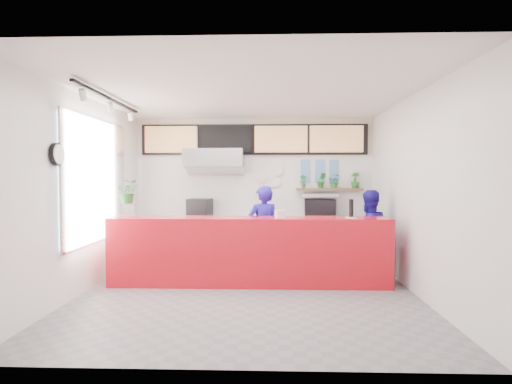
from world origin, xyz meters
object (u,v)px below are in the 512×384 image
at_px(espresso_machine, 320,209).
at_px(pepper_mill, 351,208).
at_px(staff_center, 263,231).
at_px(staff_right, 369,233).
at_px(panini_oven, 200,208).
at_px(service_counter, 249,251).

height_order(espresso_machine, pepper_mill, pepper_mill).
bearing_deg(staff_center, pepper_mill, 137.67).
bearing_deg(staff_right, pepper_mill, 35.98).
bearing_deg(pepper_mill, panini_oven, 146.17).
distance_m(panini_oven, pepper_mill, 3.32).
xyz_separation_m(panini_oven, pepper_mill, (2.75, -1.84, 0.16)).
height_order(panini_oven, pepper_mill, pepper_mill).
relative_size(service_counter, staff_right, 2.95).
distance_m(panini_oven, staff_center, 1.82).
bearing_deg(espresso_machine, service_counter, -123.32).
bearing_deg(panini_oven, staff_right, -11.95).
xyz_separation_m(panini_oven, staff_center, (1.34, -1.19, -0.30)).
xyz_separation_m(espresso_machine, staff_center, (-1.15, -1.19, -0.30)).
xyz_separation_m(staff_right, pepper_mill, (-0.45, -0.68, 0.49)).
height_order(staff_right, pepper_mill, staff_right).
relative_size(staff_center, pepper_mill, 5.62).
bearing_deg(staff_right, service_counter, -3.63).
relative_size(espresso_machine, staff_center, 0.39).
xyz_separation_m(service_counter, pepper_mill, (1.63, -0.04, 0.71)).
bearing_deg(panini_oven, staff_center, -33.51).
bearing_deg(espresso_machine, pepper_mill, -77.91).
relative_size(panini_oven, espresso_machine, 0.73).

